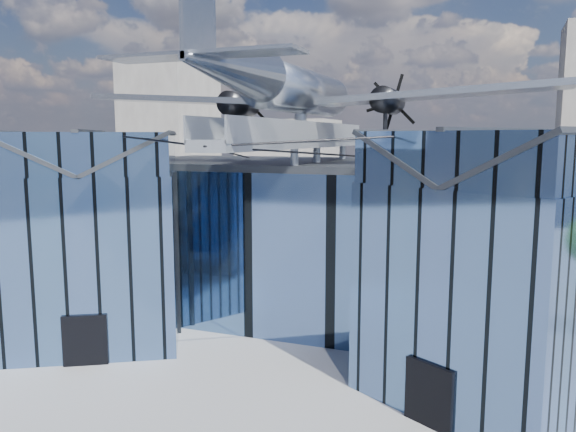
% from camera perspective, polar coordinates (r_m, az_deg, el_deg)
% --- Properties ---
extents(ground_plane, '(120.00, 120.00, 0.00)m').
position_cam_1_polar(ground_plane, '(30.54, -1.38, -14.01)').
color(ground_plane, gray).
extents(museum, '(32.88, 24.50, 17.60)m').
position_cam_1_polar(museum, '(34.27, 2.27, -1.91)').
color(museum, '#4E6F9F').
rests_on(museum, ground).
extents(bg_towers, '(77.00, 24.50, 26.00)m').
position_cam_1_polar(bg_towers, '(77.25, 14.04, 6.74)').
color(bg_towers, gray).
rests_on(bg_towers, ground).
extents(tree_side_w, '(4.26, 4.26, 5.06)m').
position_cam_1_polar(tree_side_w, '(52.65, -20.67, -1.25)').
color(tree_side_w, '#382616').
rests_on(tree_side_w, ground).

